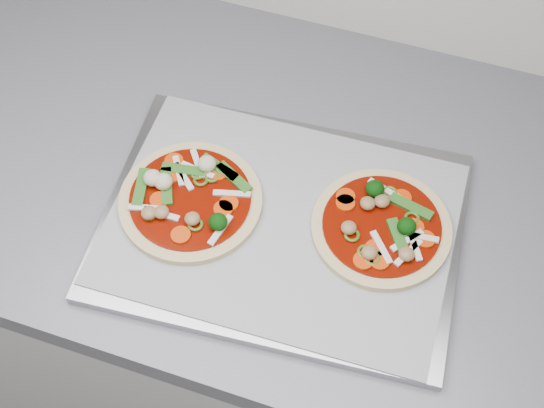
% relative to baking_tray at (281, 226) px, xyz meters
% --- Properties ---
extents(baking_tray, '(0.47, 0.37, 0.01)m').
position_rel_baking_tray_xyz_m(baking_tray, '(0.00, 0.00, 0.00)').
color(baking_tray, gray).
rests_on(baking_tray, countertop).
extents(parchment, '(0.44, 0.33, 0.00)m').
position_rel_baking_tray_xyz_m(parchment, '(0.00, 0.00, 0.01)').
color(parchment, '#A2A2A8').
rests_on(parchment, baking_tray).
extents(pizza_left, '(0.23, 0.23, 0.03)m').
position_rel_baking_tray_xyz_m(pizza_left, '(-0.12, -0.01, 0.02)').
color(pizza_left, beige).
rests_on(pizza_left, parchment).
extents(pizza_right, '(0.23, 0.23, 0.03)m').
position_rel_baking_tray_xyz_m(pizza_right, '(0.12, 0.03, 0.02)').
color(pizza_right, beige).
rests_on(pizza_right, parchment).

